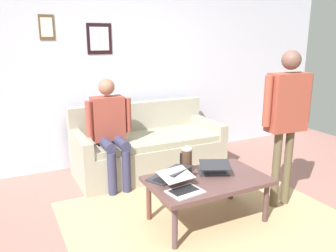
{
  "coord_description": "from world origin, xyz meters",
  "views": [
    {
      "loc": [
        1.57,
        2.39,
        1.73
      ],
      "look_at": [
        -0.04,
        -0.84,
        0.8
      ],
      "focal_mm": 36.42,
      "sensor_mm": 36.0,
      "label": 1
    }
  ],
  "objects_px": {
    "person_standing": "(287,110)",
    "laptop_right": "(168,175)",
    "laptop_center": "(182,186)",
    "person_seated": "(110,127)",
    "laptop_left": "(214,169)",
    "french_press": "(187,160)",
    "couch": "(148,149)",
    "coffee_table": "(208,183)"
  },
  "relations": [
    {
      "from": "person_standing",
      "to": "couch",
      "type": "bearing_deg",
      "value": -60.37
    },
    {
      "from": "laptop_center",
      "to": "person_seated",
      "type": "xyz_separation_m",
      "value": [
        0.21,
        -1.36,
        0.24
      ]
    },
    {
      "from": "coffee_table",
      "to": "laptop_center",
      "type": "relative_size",
      "value": 2.88
    },
    {
      "from": "coffee_table",
      "to": "laptop_left",
      "type": "height_order",
      "value": "laptop_left"
    },
    {
      "from": "coffee_table",
      "to": "laptop_right",
      "type": "xyz_separation_m",
      "value": [
        0.34,
        -0.15,
        0.09
      ]
    },
    {
      "from": "coffee_table",
      "to": "laptop_center",
      "type": "xyz_separation_m",
      "value": [
        0.35,
        0.12,
        0.09
      ]
    },
    {
      "from": "laptop_left",
      "to": "person_standing",
      "type": "bearing_deg",
      "value": 169.1
    },
    {
      "from": "laptop_center",
      "to": "person_standing",
      "type": "bearing_deg",
      "value": -177.61
    },
    {
      "from": "couch",
      "to": "person_seated",
      "type": "distance_m",
      "value": 0.74
    },
    {
      "from": "french_press",
      "to": "person_seated",
      "type": "height_order",
      "value": "person_seated"
    },
    {
      "from": "laptop_left",
      "to": "laptop_center",
      "type": "bearing_deg",
      "value": 22.85
    },
    {
      "from": "coffee_table",
      "to": "person_standing",
      "type": "xyz_separation_m",
      "value": [
        -0.88,
        0.07,
        0.64
      ]
    },
    {
      "from": "laptop_left",
      "to": "person_seated",
      "type": "bearing_deg",
      "value": -59.57
    },
    {
      "from": "couch",
      "to": "french_press",
      "type": "height_order",
      "value": "couch"
    },
    {
      "from": "couch",
      "to": "laptop_right",
      "type": "distance_m",
      "value": 1.37
    },
    {
      "from": "laptop_right",
      "to": "person_seated",
      "type": "bearing_deg",
      "value": -78.58
    },
    {
      "from": "couch",
      "to": "laptop_center",
      "type": "relative_size",
      "value": 4.85
    },
    {
      "from": "person_standing",
      "to": "laptop_right",
      "type": "bearing_deg",
      "value": -10.22
    },
    {
      "from": "laptop_center",
      "to": "person_seated",
      "type": "height_order",
      "value": "person_seated"
    },
    {
      "from": "couch",
      "to": "coffee_table",
      "type": "distance_m",
      "value": 1.47
    },
    {
      "from": "french_press",
      "to": "person_seated",
      "type": "distance_m",
      "value": 1.11
    },
    {
      "from": "person_standing",
      "to": "person_seated",
      "type": "xyz_separation_m",
      "value": [
        1.44,
        -1.31,
        -0.31
      ]
    },
    {
      "from": "person_standing",
      "to": "person_seated",
      "type": "distance_m",
      "value": 1.97
    },
    {
      "from": "laptop_center",
      "to": "person_standing",
      "type": "relative_size",
      "value": 0.24
    },
    {
      "from": "person_seated",
      "to": "person_standing",
      "type": "bearing_deg",
      "value": 137.74
    },
    {
      "from": "french_press",
      "to": "person_seated",
      "type": "relative_size",
      "value": 0.21
    },
    {
      "from": "laptop_left",
      "to": "laptop_right",
      "type": "relative_size",
      "value": 0.9
    },
    {
      "from": "laptop_right",
      "to": "laptop_left",
      "type": "bearing_deg",
      "value": 170.91
    },
    {
      "from": "laptop_center",
      "to": "french_press",
      "type": "distance_m",
      "value": 0.44
    },
    {
      "from": "laptop_right",
      "to": "person_seated",
      "type": "xyz_separation_m",
      "value": [
        0.22,
        -1.09,
        0.24
      ]
    },
    {
      "from": "french_press",
      "to": "laptop_right",
      "type": "bearing_deg",
      "value": 19.33
    },
    {
      "from": "french_press",
      "to": "laptop_left",
      "type": "bearing_deg",
      "value": 143.77
    },
    {
      "from": "laptop_left",
      "to": "laptop_right",
      "type": "xyz_separation_m",
      "value": [
        0.46,
        -0.07,
        -0.0
      ]
    },
    {
      "from": "couch",
      "to": "person_seated",
      "type": "relative_size",
      "value": 1.49
    },
    {
      "from": "laptop_left",
      "to": "person_standing",
      "type": "xyz_separation_m",
      "value": [
        -0.76,
        0.15,
        0.55
      ]
    },
    {
      "from": "coffee_table",
      "to": "laptop_left",
      "type": "xyz_separation_m",
      "value": [
        -0.12,
        -0.08,
        0.09
      ]
    },
    {
      "from": "coffee_table",
      "to": "person_standing",
      "type": "bearing_deg",
      "value": 175.66
    },
    {
      "from": "couch",
      "to": "person_standing",
      "type": "relative_size",
      "value": 1.18
    },
    {
      "from": "couch",
      "to": "person_standing",
      "type": "bearing_deg",
      "value": 119.63
    },
    {
      "from": "laptop_center",
      "to": "laptop_right",
      "type": "height_order",
      "value": "laptop_center"
    },
    {
      "from": "couch",
      "to": "laptop_left",
      "type": "relative_size",
      "value": 4.81
    },
    {
      "from": "couch",
      "to": "coffee_table",
      "type": "xyz_separation_m",
      "value": [
        0.01,
        1.47,
        0.09
      ]
    }
  ]
}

